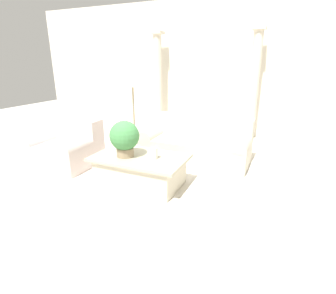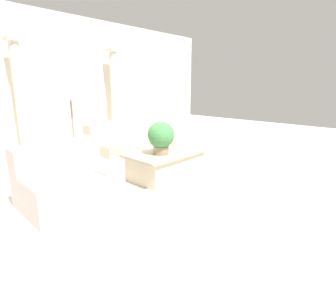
{
  "view_description": "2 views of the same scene",
  "coord_description": "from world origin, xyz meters",
  "px_view_note": "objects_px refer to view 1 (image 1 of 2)",
  "views": [
    {
      "loc": [
        1.92,
        -3.45,
        1.79
      ],
      "look_at": [
        0.31,
        0.21,
        0.47
      ],
      "focal_mm": 28.0,
      "sensor_mm": 36.0,
      "label": 1
    },
    {
      "loc": [
        -3.0,
        -3.29,
        1.54
      ],
      "look_at": [
        0.3,
        -0.16,
        0.46
      ],
      "focal_mm": 28.0,
      "sensor_mm": 36.0,
      "label": 2
    }
  ],
  "objects_px": {
    "loveseat": "(66,146)",
    "coffee_table": "(140,170)",
    "potted_plant": "(125,137)",
    "floor_lamp": "(133,86)",
    "sofa_long": "(196,143)"
  },
  "relations": [
    {
      "from": "sofa_long",
      "to": "floor_lamp",
      "type": "distance_m",
      "value": 1.68
    },
    {
      "from": "coffee_table",
      "to": "sofa_long",
      "type": "bearing_deg",
      "value": 72.49
    },
    {
      "from": "loveseat",
      "to": "floor_lamp",
      "type": "relative_size",
      "value": 0.73
    },
    {
      "from": "floor_lamp",
      "to": "potted_plant",
      "type": "bearing_deg",
      "value": -63.9
    },
    {
      "from": "sofa_long",
      "to": "potted_plant",
      "type": "relative_size",
      "value": 3.71
    },
    {
      "from": "coffee_table",
      "to": "floor_lamp",
      "type": "distance_m",
      "value": 2.0
    },
    {
      "from": "potted_plant",
      "to": "floor_lamp",
      "type": "bearing_deg",
      "value": 116.1
    },
    {
      "from": "sofa_long",
      "to": "loveseat",
      "type": "distance_m",
      "value": 2.37
    },
    {
      "from": "loveseat",
      "to": "coffee_table",
      "type": "distance_m",
      "value": 1.67
    },
    {
      "from": "loveseat",
      "to": "coffee_table",
      "type": "bearing_deg",
      "value": -7.5
    },
    {
      "from": "floor_lamp",
      "to": "loveseat",
      "type": "bearing_deg",
      "value": -121.67
    },
    {
      "from": "sofa_long",
      "to": "coffee_table",
      "type": "xyz_separation_m",
      "value": [
        -0.43,
        -1.36,
        -0.09
      ]
    },
    {
      "from": "sofa_long",
      "to": "floor_lamp",
      "type": "height_order",
      "value": "floor_lamp"
    },
    {
      "from": "coffee_table",
      "to": "floor_lamp",
      "type": "bearing_deg",
      "value": 123.29
    },
    {
      "from": "floor_lamp",
      "to": "coffee_table",
      "type": "bearing_deg",
      "value": -56.71
    }
  ]
}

